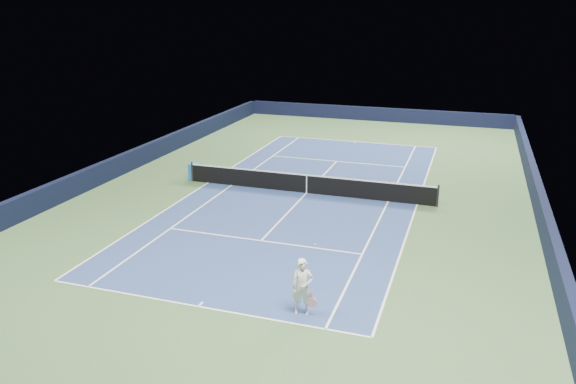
% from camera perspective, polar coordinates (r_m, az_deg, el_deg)
% --- Properties ---
extents(ground, '(40.00, 40.00, 0.00)m').
position_cam_1_polar(ground, '(28.30, 1.90, -0.11)').
color(ground, '#395930').
rests_on(ground, ground).
extents(wall_far, '(22.00, 0.35, 1.10)m').
position_cam_1_polar(wall_far, '(46.96, 8.90, 7.82)').
color(wall_far, black).
rests_on(wall_far, ground).
extents(wall_right, '(0.35, 40.00, 1.10)m').
position_cam_1_polar(wall_right, '(27.29, 24.26, -1.27)').
color(wall_right, black).
rests_on(wall_right, ground).
extents(wall_left, '(0.35, 40.00, 1.10)m').
position_cam_1_polar(wall_left, '(32.75, -16.58, 2.71)').
color(wall_left, black).
rests_on(wall_left, ground).
extents(court_surface, '(10.97, 23.77, 0.01)m').
position_cam_1_polar(court_surface, '(28.30, 1.90, -0.10)').
color(court_surface, navy).
rests_on(court_surface, ground).
extents(baseline_far, '(10.97, 0.08, 0.00)m').
position_cam_1_polar(baseline_far, '(39.42, 6.86, 5.10)').
color(baseline_far, white).
rests_on(baseline_far, ground).
extents(baseline_near, '(10.97, 0.08, 0.00)m').
position_cam_1_polar(baseline_near, '(18.16, -9.09, -11.41)').
color(baseline_near, white).
rests_on(baseline_near, ground).
extents(sideline_doubles_right, '(0.08, 23.77, 0.00)m').
position_cam_1_polar(sideline_doubles_right, '(27.34, 12.98, -1.23)').
color(sideline_doubles_right, white).
rests_on(sideline_doubles_right, ground).
extents(sideline_doubles_left, '(0.08, 23.77, 0.00)m').
position_cam_1_polar(sideline_doubles_left, '(30.23, -8.11, 0.95)').
color(sideline_doubles_left, white).
rests_on(sideline_doubles_left, ground).
extents(sideline_singles_right, '(0.08, 23.77, 0.00)m').
position_cam_1_polar(sideline_singles_right, '(27.48, 10.15, -0.94)').
color(sideline_singles_right, white).
rests_on(sideline_singles_right, ground).
extents(sideline_singles_left, '(0.08, 23.77, 0.00)m').
position_cam_1_polar(sideline_singles_left, '(29.67, -5.74, 0.71)').
color(sideline_singles_left, white).
rests_on(sideline_singles_left, ground).
extents(service_line_far, '(8.23, 0.08, 0.00)m').
position_cam_1_polar(service_line_far, '(34.23, 4.96, 3.13)').
color(service_line_far, white).
rests_on(service_line_far, ground).
extents(service_line_near, '(8.23, 0.08, 0.00)m').
position_cam_1_polar(service_line_near, '(22.63, -2.75, -4.96)').
color(service_line_near, white).
rests_on(service_line_near, ground).
extents(center_service_line, '(0.08, 12.80, 0.00)m').
position_cam_1_polar(center_service_line, '(28.30, 1.90, -0.09)').
color(center_service_line, white).
rests_on(center_service_line, ground).
extents(center_mark_far, '(0.08, 0.30, 0.00)m').
position_cam_1_polar(center_mark_far, '(39.28, 6.81, 5.06)').
color(center_mark_far, white).
rests_on(center_mark_far, ground).
extents(center_mark_near, '(0.08, 0.30, 0.00)m').
position_cam_1_polar(center_mark_near, '(18.28, -8.88, -11.20)').
color(center_mark_near, white).
rests_on(center_mark_near, ground).
extents(tennis_net, '(12.90, 0.10, 1.07)m').
position_cam_1_polar(tennis_net, '(28.15, 1.91, 0.87)').
color(tennis_net, black).
rests_on(tennis_net, ground).
extents(sponsor_cube, '(0.62, 0.54, 0.91)m').
position_cam_1_polar(sponsor_cube, '(30.75, -9.44, 2.05)').
color(sponsor_cube, blue).
rests_on(sponsor_cube, ground).
extents(tennis_player, '(0.86, 1.33, 1.92)m').
position_cam_1_polar(tennis_player, '(17.17, 1.48, -9.62)').
color(tennis_player, white).
rests_on(tennis_player, ground).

